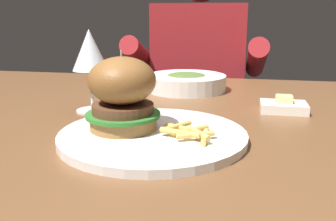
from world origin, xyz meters
TOP-DOWN VIEW (x-y plane):
  - dining_table at (0.00, 0.00)m, footprint 1.45×0.92m
  - main_plate at (0.02, -0.18)m, footprint 0.31×0.31m
  - burger_sandwich at (-0.04, -0.17)m, footprint 0.13×0.13m
  - fries_pile at (0.08, -0.19)m, footprint 0.09×0.09m
  - wine_glass at (-0.15, -0.02)m, footprint 0.08×0.08m
  - butter_dish at (0.25, 0.05)m, footprint 0.10×0.07m
  - soup_bowl at (0.01, 0.24)m, footprint 0.22×0.22m
  - diner_person at (-0.01, 0.73)m, footprint 0.51×0.36m

SIDE VIEW (x-z plane):
  - diner_person at x=-0.01m, z-range -0.02..1.15m
  - dining_table at x=0.00m, z-range 0.29..1.03m
  - main_plate at x=0.02m, z-range 0.74..0.75m
  - butter_dish at x=0.25m, z-range 0.73..0.77m
  - fries_pile at x=0.08m, z-range 0.75..0.77m
  - soup_bowl at x=0.01m, z-range 0.74..0.79m
  - burger_sandwich at x=-0.04m, z-range 0.75..0.88m
  - wine_glass at x=-0.15m, z-range 0.78..0.95m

